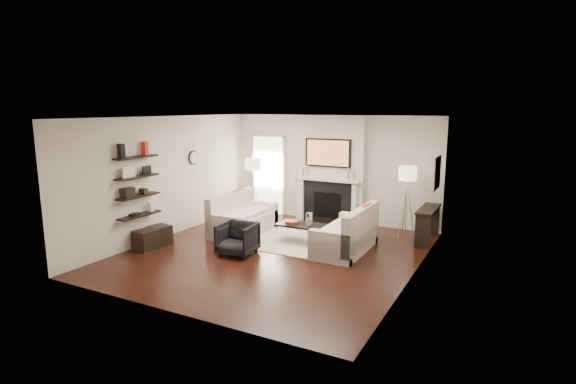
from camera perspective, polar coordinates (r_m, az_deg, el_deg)
The scene contains 71 objects.
room_envelope at distance 8.81m, azimuth -1.82°, elevation 0.63°, with size 6.00×6.00×6.00m.
chimney_breast at distance 11.36m, azimuth 5.36°, elevation 2.88°, with size 1.80×0.25×2.70m, color silver.
fireplace_surround at distance 11.38m, azimuth 5.03°, elevation -1.34°, with size 1.30×0.02×1.04m, color black.
firebox at distance 11.39m, azimuth 5.02°, elevation -1.69°, with size 0.75×0.02×0.65m, color black.
mantel_pilaster_l at distance 11.64m, azimuth 1.71°, elevation -0.88°, with size 0.12×0.08×1.10m, color white.
mantel_pilaster_r at distance 11.10m, azimuth 8.40°, elevation -1.57°, with size 0.12×0.08×1.10m, color white.
mantel_shelf at distance 11.23m, azimuth 4.98°, elevation 1.61°, with size 1.70×0.18×0.07m, color white.
tv_body at distance 11.17m, azimuth 5.09°, elevation 4.97°, with size 1.20×0.06×0.70m, color black.
tv_screen at distance 11.14m, azimuth 5.02°, elevation 4.96°, with size 1.10×0.01×0.62m, color #BF723F.
candlestick_l_tall at distance 11.43m, azimuth 2.47°, elevation 2.74°, with size 0.04×0.04×0.30m, color silver.
candlestick_l_short at distance 11.49m, azimuth 1.89°, elevation 2.64°, with size 0.04×0.04×0.24m, color silver.
candlestick_r_tall at distance 11.01m, azimuth 7.66°, elevation 2.35°, with size 0.04×0.04×0.30m, color silver.
candlestick_r_short at distance 10.97m, azimuth 8.29°, elevation 2.14°, with size 0.04×0.04×0.24m, color silver.
hallway_panel at distance 12.31m, azimuth -2.45°, elevation 2.12°, with size 0.90×0.02×2.10m, color white.
door_trim_l at distance 12.54m, azimuth -4.39°, elevation 2.26°, with size 0.06×0.06×2.16m, color white.
door_trim_r at distance 12.06m, azimuth -0.53°, elevation 1.95°, with size 0.06×0.06×2.16m, color white.
door_trim_top at distance 12.18m, azimuth -2.54°, elevation 7.14°, with size 1.02×0.06×0.06m, color white.
rug at distance 9.98m, azimuth 0.36°, elevation -6.08°, with size 2.60×2.00×0.01m, color beige.
loveseat_left_base at distance 10.53m, azimuth -5.66°, elevation -4.09°, with size 0.85×1.80×0.42m, color beige.
loveseat_left_back at distance 10.63m, azimuth -7.20°, elevation -2.21°, with size 0.18×1.80×0.80m, color beige.
loveseat_left_arm_n at distance 9.86m, azimuth -8.26°, elevation -4.63°, with size 0.85×0.18×0.60m, color beige.
loveseat_left_arm_s at distance 11.17m, azimuth -3.38°, elevation -2.71°, with size 0.85×0.18×0.60m, color beige.
loveseat_left_cushion at distance 10.44m, azimuth -5.45°, elevation -2.74°, with size 0.63×1.44×0.10m, color beige.
pillow_left_orange at distance 10.83m, azimuth -6.32°, elevation -0.85°, with size 0.10×0.42×0.42m, color red.
pillow_left_charcoal at distance 10.35m, azimuth -8.17°, elevation -1.49°, with size 0.10×0.40×0.40m, color black.
loveseat_right_base at distance 9.28m, azimuth 7.26°, elevation -6.15°, with size 0.85×1.80×0.42m, color beige.
loveseat_right_back at distance 9.09m, azimuth 9.29°, elevation -4.50°, with size 0.18×1.80×0.80m, color beige.
loveseat_right_arm_n at distance 8.54m, azimuth 5.34°, elevation -7.00°, with size 0.85×0.18×0.60m, color beige.
loveseat_right_arm_s at distance 9.99m, azimuth 8.92°, elevation -4.44°, with size 0.85×0.18×0.60m, color beige.
loveseat_right_cushion at distance 9.23m, azimuth 7.01°, elevation -4.57°, with size 0.63×1.44×0.10m, color beige.
pillow_right_orange at distance 9.32m, azimuth 9.92°, elevation -2.85°, with size 0.10×0.42×0.42m, color red.
pillow_right_charcoal at distance 8.77m, azimuth 8.70°, elevation -3.75°, with size 0.10×0.40×0.40m, color black.
coffee_table at distance 9.66m, azimuth 1.87°, elevation -4.23°, with size 1.10×0.55×0.04m, color black.
coffee_leg_nw at distance 9.75m, azimuth -1.36°, elevation -5.36°, with size 0.02×0.02×0.38m, color silver.
coffee_leg_ne at distance 9.32m, azimuth 4.05°, elevation -6.15°, with size 0.02×0.02×0.38m, color silver.
coffee_leg_sw at distance 10.12m, azimuth -0.14°, elevation -4.75°, with size 0.02×0.02×0.38m, color silver.
coffee_leg_se at distance 9.71m, azimuth 5.10°, elevation -5.47°, with size 0.02×0.02×0.38m, color silver.
hurricane_glass at distance 9.56m, azimuth 2.69°, elevation -3.41°, with size 0.14×0.14×0.25m, color white.
hurricane_candle at distance 9.57m, azimuth 2.68°, elevation -3.79°, with size 0.10×0.10×0.16m, color white.
copper_bowl at distance 9.76m, azimuth 0.55°, elevation -3.80°, with size 0.32×0.32×0.05m, color #C64921.
armchair at distance 9.01m, azimuth -6.43°, elevation -5.72°, with size 0.68×0.64×0.70m, color black.
lamp_left_post at distance 11.71m, azimuth -4.42°, elevation -0.58°, with size 0.02×0.02×1.20m, color silver.
lamp_left_shade at distance 11.58m, azimuth -4.48°, elevation 3.54°, with size 0.40×0.40×0.30m, color white.
lamp_left_leg_a at distance 11.66m, azimuth -3.96°, elevation -0.63°, with size 0.02×0.02×1.25m, color silver.
lamp_left_leg_b at distance 11.82m, azimuth -4.40°, elevation -0.48°, with size 0.02×0.02×1.25m, color silver.
lamp_left_leg_c at distance 11.66m, azimuth -4.89°, elevation -0.64°, with size 0.02×0.02×1.25m, color silver.
lamp_right_post at distance 10.44m, azimuth 14.73°, elevation -2.32°, with size 0.02×0.02×1.20m, color silver.
lamp_right_shade at distance 10.28m, azimuth 14.96°, elevation 2.30°, with size 0.40×0.40×0.30m, color white.
lamp_right_leg_a at distance 10.41m, azimuth 15.32°, elevation -2.38°, with size 0.02×0.02×1.25m, color silver.
lamp_right_leg_b at distance 10.54m, azimuth 14.56°, elevation -2.18°, with size 0.02×0.02×1.25m, color silver.
lamp_right_leg_c at distance 10.36m, azimuth 14.32°, elevation -2.40°, with size 0.02×0.02×1.25m, color silver.
console_top at distance 10.15m, azimuth 17.41°, elevation -2.07°, with size 0.35×1.20×0.04m, color black.
console_leg_n at distance 9.71m, azimuth 16.68°, elevation -4.88°, with size 0.30×0.04×0.71m, color black.
console_leg_s at distance 10.76m, azimuth 17.84°, elevation -3.43°, with size 0.30×0.04×0.71m, color black.
wall_art at distance 9.80m, azimuth 18.40°, elevation 2.31°, with size 0.03×0.70×0.70m, color tan.
shelf_bottom at distance 9.76m, azimuth -18.32°, elevation -2.81°, with size 0.25×1.00×0.04m, color black.
shelf_lower at distance 9.68m, azimuth -18.46°, elevation -0.50°, with size 0.25×1.00×0.04m, color black.
shelf_upper at distance 9.61m, azimuth -18.60°, elevation 1.84°, with size 0.25×1.00×0.04m, color black.
shelf_top at distance 9.56m, azimuth -18.74°, elevation 4.20°, with size 0.25×1.00×0.04m, color black.
decor_magfile_a at distance 9.30m, azimuth -20.43°, elevation 4.90°, with size 0.12×0.10×0.28m, color black.
decor_magfile_b at distance 9.72m, azimuth -17.72°, elevation 5.30°, with size 0.12×0.10×0.28m, color red.
decor_frame_a at distance 9.45m, azimuth -19.59°, elevation 2.41°, with size 0.04×0.30×0.22m, color white.
decor_frame_b at distance 9.78m, azimuth -17.50°, elevation 2.68°, with size 0.04×0.22×0.18m, color black.
decor_wine_rack at distance 9.47m, azimuth -19.71°, elevation -0.10°, with size 0.18×0.25×0.20m, color black.
decor_box_small at distance 9.76m, azimuth -17.86°, elevation 0.09°, with size 0.15×0.12×0.12m, color black.
decor_books at distance 9.66m, azimuth -18.88°, elevation -2.71°, with size 0.14×0.20×0.05m, color black.
decor_box_tall at distance 9.95m, azimuth -17.05°, elevation -1.84°, with size 0.10×0.10×0.18m, color white.
clock_rim at distance 11.04m, azimuth -11.93°, elevation 4.30°, with size 0.34×0.34×0.04m, color black.
clock_face at distance 11.02m, azimuth -11.83°, elevation 4.29°, with size 0.29×0.29×0.01m, color white.
ottoman_near at distance 10.04m, azimuth -15.97°, elevation -5.25°, with size 0.40×0.40×0.40m, color black.
ottoman_far at distance 9.76m, azimuth -17.66°, elevation -5.81°, with size 0.40×0.40×0.40m, color black.
Camera 1 is at (4.29, -7.53, 2.90)m, focal length 28.00 mm.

